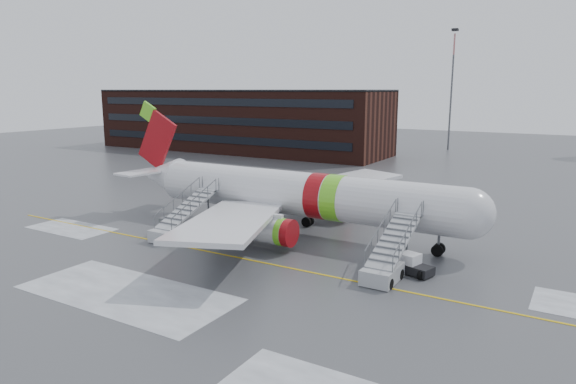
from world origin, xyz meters
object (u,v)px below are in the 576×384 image
Objects in this scene: pushback_tug at (413,265)px; uld_container at (170,227)px; airliner at (290,194)px; airstair_fwd at (387,263)px; airstair_aft at (176,225)px.

uld_container is (-20.90, -1.31, 0.12)m from pushback_tug.
airstair_fwd is at bearing -30.21° from airliner.
airliner is 10.08m from airstair_aft.
airstair_fwd is 1.00× the size of airstair_aft.
uld_container is at bearing 161.38° from airstair_aft.
airliner is 16.43× the size of uld_container.
airstair_aft is at bearing -18.62° from uld_container.
airstair_fwd is at bearing 0.00° from airstair_aft.
airliner reaches higher than uld_container.
airliner is 4.55× the size of airstair_fwd.
airliner is at bearing 36.34° from uld_container.
airstair_aft is 2.91× the size of pushback_tug.
airstair_fwd is 18.52m from airstair_aft.
uld_container is at bearing -143.66° from airliner.
uld_container is (-8.39, -6.17, -2.69)m from airliner.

